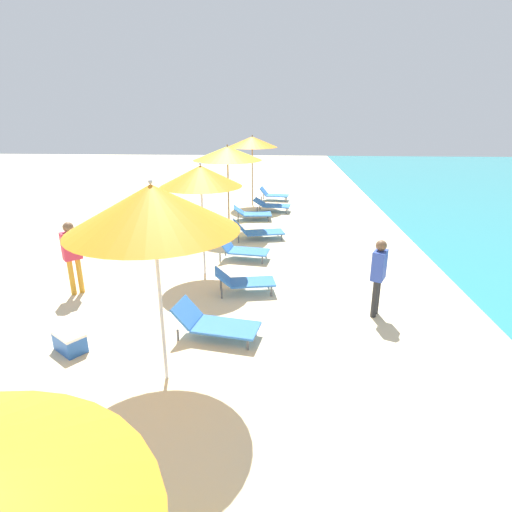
{
  "coord_description": "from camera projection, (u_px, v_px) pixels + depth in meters",
  "views": [
    {
      "loc": [
        1.83,
        2.85,
        3.78
      ],
      "look_at": [
        1.43,
        10.01,
        1.23
      ],
      "focal_mm": 28.91,
      "sensor_mm": 36.0,
      "label": 1
    }
  ],
  "objects": [
    {
      "name": "umbrella_third",
      "position": [
        152.0,
        208.0,
        5.3
      ],
      "size": [
        2.27,
        2.27,
        2.96
      ],
      "color": "silver",
      "rests_on": "ground"
    },
    {
      "name": "umbrella_fourth",
      "position": [
        201.0,
        176.0,
        9.29
      ],
      "size": [
        1.88,
        1.88,
        2.67
      ],
      "color": "silver",
      "rests_on": "ground"
    },
    {
      "name": "lounger_fourth_shoreside",
      "position": [
        242.0,
        249.0,
        10.96
      ],
      "size": [
        1.4,
        0.81,
        0.62
      ],
      "rotation": [
        0.0,
        0.0,
        -0.16
      ],
      "color": "blue",
      "rests_on": "ground"
    },
    {
      "name": "lounger_fifth_shoreside",
      "position": [
        252.0,
        213.0,
        14.93
      ],
      "size": [
        1.42,
        0.78,
        0.5
      ],
      "rotation": [
        0.0,
        0.0,
        0.1
      ],
      "color": "blue",
      "rests_on": "ground"
    },
    {
      "name": "lounger_farthest_shoreside",
      "position": [
        273.0,
        194.0,
        18.19
      ],
      "size": [
        1.32,
        0.77,
        0.57
      ],
      "rotation": [
        0.0,
        0.0,
        -0.13
      ],
      "color": "blue",
      "rests_on": "ground"
    },
    {
      "name": "cooler_box",
      "position": [
        70.0,
        341.0,
        6.8
      ],
      "size": [
        0.65,
        0.61,
        0.34
      ],
      "color": "#2659B2",
      "rests_on": "ground"
    },
    {
      "name": "person_walking_mid",
      "position": [
        72.0,
        251.0,
        8.67
      ],
      "size": [
        0.42,
        0.4,
        1.61
      ],
      "rotation": [
        0.0,
        0.0,
        5.44
      ],
      "color": "orange",
      "rests_on": "ground"
    },
    {
      "name": "lounger_farthest_inland",
      "position": [
        271.0,
        205.0,
        16.17
      ],
      "size": [
        1.49,
        0.84,
        0.5
      ],
      "rotation": [
        0.0,
        0.0,
        -0.13
      ],
      "color": "blue",
      "rests_on": "ground"
    },
    {
      "name": "lounger_third_shoreside",
      "position": [
        214.0,
        323.0,
        7.18
      ],
      "size": [
        1.55,
        0.89,
        0.61
      ],
      "rotation": [
        0.0,
        0.0,
        -0.19
      ],
      "color": "blue",
      "rests_on": "ground"
    },
    {
      "name": "lounger_fifth_inland",
      "position": [
        257.0,
        231.0,
        12.69
      ],
      "size": [
        1.64,
        0.95,
        0.61
      ],
      "rotation": [
        0.0,
        0.0,
        0.23
      ],
      "color": "blue",
      "rests_on": "ground"
    },
    {
      "name": "umbrella_farthest",
      "position": [
        252.0,
        142.0,
        16.59
      ],
      "size": [
        2.04,
        2.04,
        2.84
      ],
      "color": "olive",
      "rests_on": "ground"
    },
    {
      "name": "person_walking_near",
      "position": [
        379.0,
        271.0,
        7.75
      ],
      "size": [
        0.35,
        0.42,
        1.53
      ],
      "rotation": [
        0.0,
        0.0,
        5.84
      ],
      "color": "#262628",
      "rests_on": "ground"
    },
    {
      "name": "lounger_fourth_inland",
      "position": [
        244.0,
        281.0,
        8.91
      ],
      "size": [
        1.37,
        0.76,
        0.57
      ],
      "rotation": [
        0.0,
        0.0,
        0.17
      ],
      "color": "blue",
      "rests_on": "ground"
    },
    {
      "name": "umbrella_fifth",
      "position": [
        227.0,
        153.0,
        13.01
      ],
      "size": [
        2.19,
        2.19,
        2.76
      ],
      "color": "olive",
      "rests_on": "ground"
    }
  ]
}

